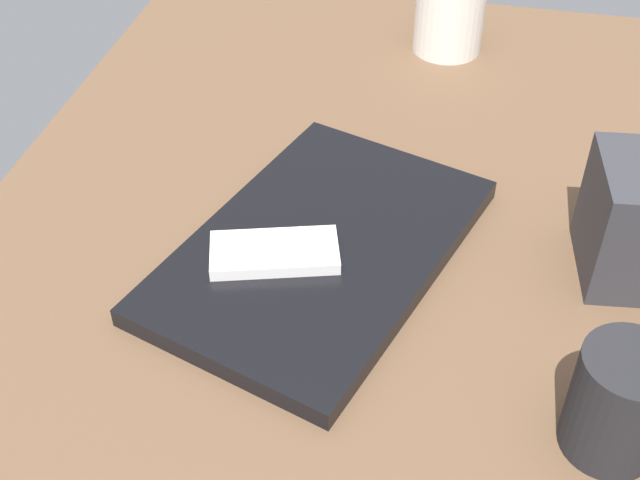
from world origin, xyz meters
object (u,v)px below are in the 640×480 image
coffee_mug (450,12)px  pen_cup (619,403)px  laptop_closed (320,248)px  desk_organizer (639,221)px  cell_phone_on_laptop (274,255)px

coffee_mug → pen_cup: (-58.51, -18.06, -0.30)cm
laptop_closed → desk_organizer: desk_organizer is taller
cell_phone_on_laptop → pen_cup: 31.58cm
cell_phone_on_laptop → desk_organizer: (7.80, -31.42, 3.20)cm
cell_phone_on_laptop → pen_cup: pen_cup is taller
pen_cup → cell_phone_on_laptop: bearing=67.1°
laptop_closed → cell_phone_on_laptop: size_ratio=2.66×
pen_cup → desk_organizer: (20.08, -2.40, 1.07)cm
laptop_closed → coffee_mug: coffee_mug is taller
cell_phone_on_laptop → coffee_mug: 47.58cm
pen_cup → desk_organizer: 20.25cm
coffee_mug → desk_organizer: bearing=-152.0°
laptop_closed → desk_organizer: 28.63cm
pen_cup → desk_organizer: bearing=-6.8°
cell_phone_on_laptop → coffee_mug: size_ratio=1.02×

